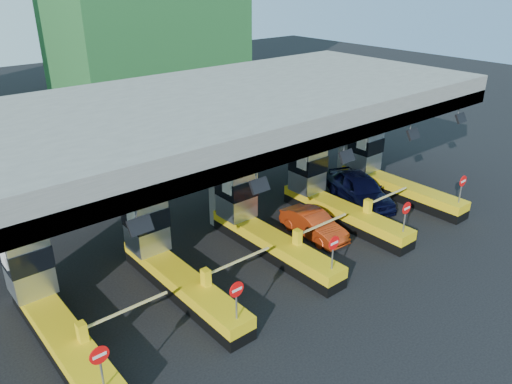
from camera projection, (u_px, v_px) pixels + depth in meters
ground at (260, 246)px, 24.32m from camera, size 120.00×120.00×0.00m
toll_canopy at (221, 112)px, 23.82m from camera, size 28.00×12.09×7.00m
toll_lane_far_left at (45, 300)px, 18.09m from camera, size 4.43×8.00×4.16m
toll_lane_left at (165, 254)px, 21.02m from camera, size 4.43×8.00×4.16m
toll_lane_center at (256, 219)px, 23.95m from camera, size 4.43×8.00×4.16m
toll_lane_right at (327, 192)px, 26.88m from camera, size 4.43×8.00×4.16m
toll_lane_far_right at (384, 170)px, 29.81m from camera, size 4.43×8.00×4.16m
van at (360, 189)px, 28.47m from camera, size 3.79×5.63×1.78m
red_car at (314, 224)px, 25.04m from camera, size 1.61×3.99×1.29m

